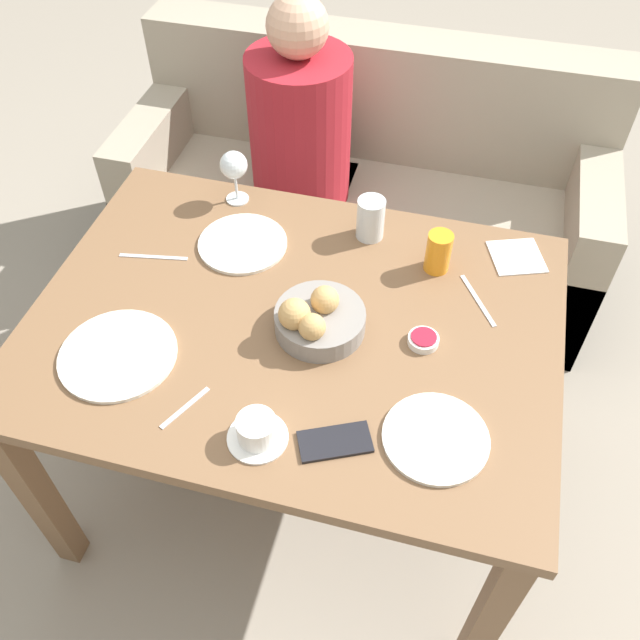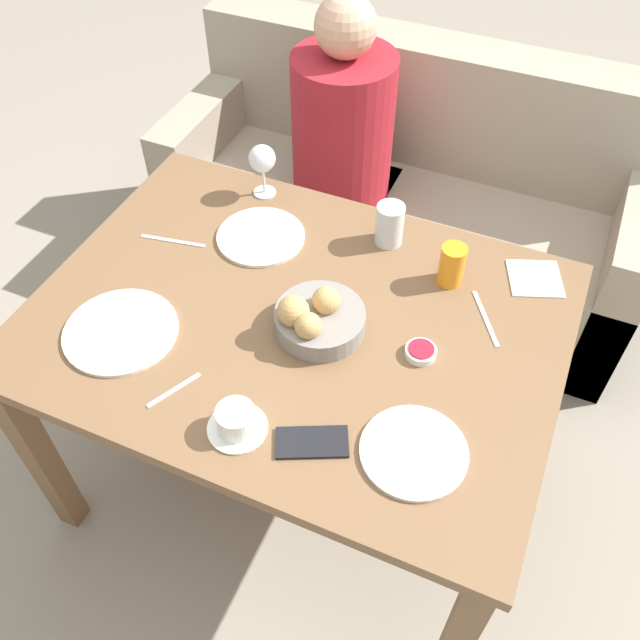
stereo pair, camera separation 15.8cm
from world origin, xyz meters
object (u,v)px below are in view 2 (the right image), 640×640
spoon_coffee (174,390)px  bread_basket (317,318)px  fork_silver (173,241)px  wine_glass (262,160)px  couch (405,204)px  cell_phone (312,442)px  plate_near_right (414,452)px  water_tumbler (390,224)px  jam_bowl_berry (421,352)px  juice_glass (452,265)px  coffee_cup (236,421)px  napkin (535,278)px  plate_far_center (261,237)px  plate_near_left (121,331)px  seated_person (341,179)px  knife_silver (485,318)px

spoon_coffee → bread_basket: bearing=52.8°
fork_silver → wine_glass: bearing=64.9°
couch → cell_phone: 1.44m
plate_near_right → water_tumbler: 0.65m
couch → water_tumbler: bearing=-78.2°
couch → bread_basket: bread_basket is taller
jam_bowl_berry → cell_phone: bearing=-113.1°
plate_near_right → juice_glass: bearing=98.3°
water_tumbler → spoon_coffee: bearing=-112.3°
juice_glass → coffee_cup: 0.66m
wine_glass → jam_bowl_berry: 0.72m
water_tumbler → coffee_cup: water_tumbler is taller
bread_basket → fork_silver: (-0.48, 0.13, -0.04)m
couch → jam_bowl_berry: couch is taller
napkin → plate_far_center: bearing=-169.0°
spoon_coffee → cell_phone: size_ratio=0.75×
plate_near_left → water_tumbler: (0.47, 0.55, 0.05)m
plate_near_left → water_tumbler: bearing=49.7°
jam_bowl_berry → napkin: (0.19, 0.35, -0.01)m
napkin → juice_glass: bearing=-154.8°
spoon_coffee → cell_phone: 0.33m
coffee_cup → napkin: coffee_cup is taller
bread_basket → plate_far_center: size_ratio=0.90×
napkin → cell_phone: bearing=-116.1°
couch → spoon_coffee: bearing=-95.0°
juice_glass → fork_silver: juice_glass is taller
wine_glass → cell_phone: (0.46, -0.70, -0.11)m
juice_glass → water_tumbler: water_tumbler is taller
plate_near_left → napkin: 1.03m
cell_phone → water_tumbler: bearing=95.8°
couch → coffee_cup: (0.06, -1.38, 0.47)m
water_tumbler → plate_near_left: bearing=-130.3°
couch → spoon_coffee: (-0.12, -1.35, 0.44)m
seated_person → spoon_coffee: 1.23m
couch → fork_silver: bearing=-112.1°
seated_person → fork_silver: 0.85m
seated_person → knife_silver: (0.66, -0.72, 0.28)m
knife_silver → napkin: napkin is taller
plate_far_center → jam_bowl_berry: size_ratio=3.25×
cell_phone → bread_basket: bearing=111.9°
bread_basket → spoon_coffee: bread_basket is taller
plate_far_center → knife_silver: size_ratio=1.49×
couch → coffee_cup: 1.46m
bread_basket → juice_glass: bread_basket is taller
knife_silver → spoon_coffee: 0.75m
seated_person → plate_far_center: 0.73m
spoon_coffee → napkin: 0.93m
couch → plate_far_center: 0.96m
juice_glass → fork_silver: bearing=-168.3°
juice_glass → wine_glass: 0.60m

